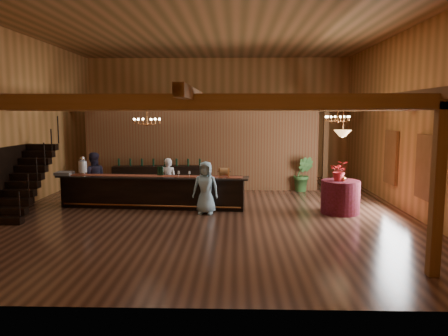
{
  "coord_description": "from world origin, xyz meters",
  "views": [
    {
      "loc": [
        0.85,
        -13.39,
        3.0
      ],
      "look_at": [
        0.46,
        0.65,
        1.22
      ],
      "focal_mm": 35.0,
      "sensor_mm": 36.0,
      "label": 1
    }
  ],
  "objects_px": {
    "raffle_drum": "(224,172)",
    "floor_plant": "(303,174)",
    "tasting_bar": "(153,192)",
    "bartender": "(168,181)",
    "chandelier_right": "(338,118)",
    "guest": "(206,188)",
    "round_table": "(340,197)",
    "beverage_dispenser": "(83,166)",
    "backbar_shelf": "(160,179)",
    "pendant_lamp": "(343,133)",
    "chandelier_left": "(147,121)",
    "staff_second": "(93,178)"
  },
  "relations": [
    {
      "from": "beverage_dispenser",
      "to": "pendant_lamp",
      "type": "distance_m",
      "value": 8.2
    },
    {
      "from": "floor_plant",
      "to": "chandelier_left",
      "type": "bearing_deg",
      "value": -146.89
    },
    {
      "from": "backbar_shelf",
      "to": "round_table",
      "type": "height_order",
      "value": "round_table"
    },
    {
      "from": "tasting_bar",
      "to": "bartender",
      "type": "relative_size",
      "value": 4.03
    },
    {
      "from": "chandelier_right",
      "to": "guest",
      "type": "relative_size",
      "value": 0.51
    },
    {
      "from": "staff_second",
      "to": "guest",
      "type": "xyz_separation_m",
      "value": [
        3.85,
        -1.47,
        -0.06
      ]
    },
    {
      "from": "staff_second",
      "to": "guest",
      "type": "height_order",
      "value": "staff_second"
    },
    {
      "from": "raffle_drum",
      "to": "floor_plant",
      "type": "distance_m",
      "value": 4.4
    },
    {
      "from": "tasting_bar",
      "to": "pendant_lamp",
      "type": "distance_m",
      "value": 6.12
    },
    {
      "from": "backbar_shelf",
      "to": "chandelier_right",
      "type": "height_order",
      "value": "chandelier_right"
    },
    {
      "from": "raffle_drum",
      "to": "floor_plant",
      "type": "bearing_deg",
      "value": 47.88
    },
    {
      "from": "raffle_drum",
      "to": "pendant_lamp",
      "type": "relative_size",
      "value": 0.38
    },
    {
      "from": "beverage_dispenser",
      "to": "raffle_drum",
      "type": "height_order",
      "value": "beverage_dispenser"
    },
    {
      "from": "chandelier_right",
      "to": "raffle_drum",
      "type": "bearing_deg",
      "value": -162.34
    },
    {
      "from": "backbar_shelf",
      "to": "staff_second",
      "type": "xyz_separation_m",
      "value": [
        -1.81,
        -2.23,
        0.36
      ]
    },
    {
      "from": "backbar_shelf",
      "to": "pendant_lamp",
      "type": "relative_size",
      "value": 3.9
    },
    {
      "from": "round_table",
      "to": "chandelier_right",
      "type": "xyz_separation_m",
      "value": [
        0.2,
        1.57,
        2.32
      ]
    },
    {
      "from": "chandelier_left",
      "to": "staff_second",
      "type": "height_order",
      "value": "chandelier_left"
    },
    {
      "from": "tasting_bar",
      "to": "pendant_lamp",
      "type": "height_order",
      "value": "pendant_lamp"
    },
    {
      "from": "tasting_bar",
      "to": "bartender",
      "type": "bearing_deg",
      "value": 64.97
    },
    {
      "from": "pendant_lamp",
      "to": "floor_plant",
      "type": "distance_m",
      "value": 4.06
    },
    {
      "from": "round_table",
      "to": "floor_plant",
      "type": "xyz_separation_m",
      "value": [
        -0.57,
        3.63,
        0.18
      ]
    },
    {
      "from": "chandelier_left",
      "to": "backbar_shelf",
      "type": "bearing_deg",
      "value": 94.21
    },
    {
      "from": "pendant_lamp",
      "to": "backbar_shelf",
      "type": "bearing_deg",
      "value": 149.92
    },
    {
      "from": "raffle_drum",
      "to": "floor_plant",
      "type": "height_order",
      "value": "floor_plant"
    },
    {
      "from": "beverage_dispenser",
      "to": "chandelier_left",
      "type": "relative_size",
      "value": 0.75
    },
    {
      "from": "beverage_dispenser",
      "to": "backbar_shelf",
      "type": "xyz_separation_m",
      "value": [
        2.0,
        2.66,
        -0.81
      ]
    },
    {
      "from": "chandelier_left",
      "to": "raffle_drum",
      "type": "bearing_deg",
      "value": 4.56
    },
    {
      "from": "pendant_lamp",
      "to": "floor_plant",
      "type": "bearing_deg",
      "value": 98.94
    },
    {
      "from": "backbar_shelf",
      "to": "round_table",
      "type": "xyz_separation_m",
      "value": [
        6.07,
        -3.52,
        0.0
      ]
    },
    {
      "from": "chandelier_left",
      "to": "chandelier_right",
      "type": "relative_size",
      "value": 1.0
    },
    {
      "from": "bartender",
      "to": "staff_second",
      "type": "distance_m",
      "value": 2.5
    },
    {
      "from": "chandelier_left",
      "to": "floor_plant",
      "type": "height_order",
      "value": "chandelier_left"
    },
    {
      "from": "tasting_bar",
      "to": "staff_second",
      "type": "distance_m",
      "value": 2.23
    },
    {
      "from": "raffle_drum",
      "to": "backbar_shelf",
      "type": "xyz_separation_m",
      "value": [
        -2.57,
        3.13,
        -0.7
      ]
    },
    {
      "from": "tasting_bar",
      "to": "chandelier_right",
      "type": "xyz_separation_m",
      "value": [
        5.98,
        0.95,
        2.3
      ]
    },
    {
      "from": "round_table",
      "to": "bartender",
      "type": "bearing_deg",
      "value": 166.26
    },
    {
      "from": "beverage_dispenser",
      "to": "guest",
      "type": "bearing_deg",
      "value": -14.44
    },
    {
      "from": "chandelier_right",
      "to": "floor_plant",
      "type": "xyz_separation_m",
      "value": [
        -0.77,
        2.06,
        -2.14
      ]
    },
    {
      "from": "tasting_bar",
      "to": "round_table",
      "type": "distance_m",
      "value": 5.82
    },
    {
      "from": "backbar_shelf",
      "to": "chandelier_right",
      "type": "relative_size",
      "value": 4.39
    },
    {
      "from": "chandelier_right",
      "to": "chandelier_left",
      "type": "bearing_deg",
      "value": -167.25
    },
    {
      "from": "chandelier_right",
      "to": "guest",
      "type": "xyz_separation_m",
      "value": [
        -4.24,
        -1.75,
        -2.03
      ]
    },
    {
      "from": "chandelier_right",
      "to": "guest",
      "type": "height_order",
      "value": "chandelier_right"
    },
    {
      "from": "tasting_bar",
      "to": "guest",
      "type": "height_order",
      "value": "guest"
    },
    {
      "from": "chandelier_left",
      "to": "chandelier_right",
      "type": "xyz_separation_m",
      "value": [
        6.03,
        1.36,
        0.06
      ]
    },
    {
      "from": "tasting_bar",
      "to": "raffle_drum",
      "type": "relative_size",
      "value": 18.07
    },
    {
      "from": "round_table",
      "to": "beverage_dispenser",
      "type": "bearing_deg",
      "value": 173.94
    },
    {
      "from": "chandelier_left",
      "to": "chandelier_right",
      "type": "distance_m",
      "value": 6.18
    },
    {
      "from": "chandelier_left",
      "to": "pendant_lamp",
      "type": "relative_size",
      "value": 0.89
    }
  ]
}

